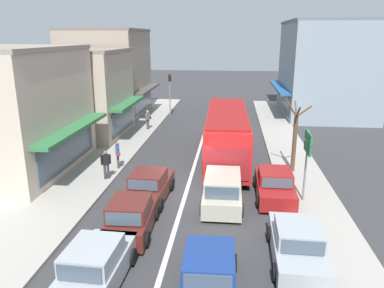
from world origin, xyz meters
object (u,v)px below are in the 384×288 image
wagon_adjacent_lane_lead (223,189)px  parked_sedan_kerb_second (274,185)px  sedan_queue_gap_filler (149,187)px  directional_road_sign (307,149)px  hatchback_behind_bus_near (96,265)px  pedestrian_with_handbag_near (118,153)px  hatchback_adjacent_lane_trail (209,273)px  pedestrian_browsing_midblock (148,118)px  hatchback_queue_far_back (131,217)px  traffic_light_downstreet (170,88)px  city_bus (227,132)px  pedestrian_far_walker (106,163)px  street_tree_right (295,139)px  parked_sedan_kerb_front (297,245)px

wagon_adjacent_lane_lead → parked_sedan_kerb_second: wagon_adjacent_lane_lead is taller
sedan_queue_gap_filler → directional_road_sign: 7.80m
hatchback_behind_bus_near → pedestrian_with_handbag_near: bearing=103.4°
hatchback_adjacent_lane_trail → sedan_queue_gap_filler: bearing=117.0°
sedan_queue_gap_filler → pedestrian_browsing_midblock: pedestrian_browsing_midblock is taller
sedan_queue_gap_filler → pedestrian_with_handbag_near: size_ratio=2.62×
hatchback_queue_far_back → directional_road_sign: directional_road_sign is taller
sedan_queue_gap_filler → pedestrian_with_handbag_near: bearing=125.0°
directional_road_sign → pedestrian_browsing_midblock: bearing=128.9°
traffic_light_downstreet → directional_road_sign: bearing=-63.2°
hatchback_queue_far_back → sedan_queue_gap_filler: bearing=89.9°
hatchback_queue_far_back → parked_sedan_kerb_second: size_ratio=0.89×
sedan_queue_gap_filler → directional_road_sign: (7.52, 0.50, 2.04)m
city_bus → directional_road_sign: directional_road_sign is taller
pedestrian_browsing_midblock → parked_sedan_kerb_second: bearing=-53.9°
pedestrian_far_walker → city_bus: bearing=34.7°
wagon_adjacent_lane_lead → hatchback_behind_bus_near: wagon_adjacent_lane_lead is taller
parked_sedan_kerb_second → pedestrian_browsing_midblock: (-9.29, 12.75, 0.40)m
wagon_adjacent_lane_lead → sedan_queue_gap_filler: bearing=178.5°
city_bus → pedestrian_far_walker: city_bus is taller
hatchback_queue_far_back → pedestrian_far_walker: size_ratio=2.30×
street_tree_right → pedestrian_with_handbag_near: street_tree_right is taller
traffic_light_downstreet → pedestrian_browsing_midblock: traffic_light_downstreet is taller
hatchback_queue_far_back → hatchback_adjacent_lane_trail: bearing=-45.0°
sedan_queue_gap_filler → traffic_light_downstreet: size_ratio=1.02×
hatchback_queue_far_back → pedestrian_with_handbag_near: 7.73m
wagon_adjacent_lane_lead → directional_road_sign: 4.41m
directional_road_sign → street_tree_right: (0.09, 4.11, -0.61)m
hatchback_behind_bus_near → sedan_queue_gap_filler: hatchback_behind_bus_near is taller
wagon_adjacent_lane_lead → pedestrian_browsing_midblock: 15.34m
street_tree_right → traffic_light_downstreet: bearing=123.0°
pedestrian_far_walker → hatchback_behind_bus_near: bearing=-73.4°
traffic_light_downstreet → pedestrian_browsing_midblock: 6.34m
pedestrian_with_handbag_near → traffic_light_downstreet: bearing=87.9°
hatchback_queue_far_back → pedestrian_far_walker: pedestrian_far_walker is taller
hatchback_behind_bus_near → parked_sedan_kerb_front: size_ratio=0.89×
city_bus → hatchback_queue_far_back: bearing=-110.2°
hatchback_behind_bus_near → pedestrian_far_walker: bearing=106.6°
traffic_light_downstreet → directional_road_sign: size_ratio=1.17×
street_tree_right → parked_sedan_kerb_second: bearing=-111.3°
hatchback_queue_far_back → sedan_queue_gap_filler: (0.00, 3.26, -0.05)m
hatchback_behind_bus_near → pedestrian_far_walker: size_ratio=2.30×
sedan_queue_gap_filler → pedestrian_browsing_midblock: size_ratio=2.62×
hatchback_adjacent_lane_trail → traffic_light_downstreet: 27.03m
hatchback_adjacent_lane_trail → traffic_light_downstreet: bearing=102.0°
street_tree_right → pedestrian_browsing_midblock: bearing=139.8°
directional_road_sign → parked_sedan_kerb_second: bearing=162.6°
wagon_adjacent_lane_lead → directional_road_sign: directional_road_sign is taller
street_tree_right → pedestrian_browsing_midblock: (-10.72, 9.07, -1.02)m
hatchback_queue_far_back → directional_road_sign: bearing=26.6°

